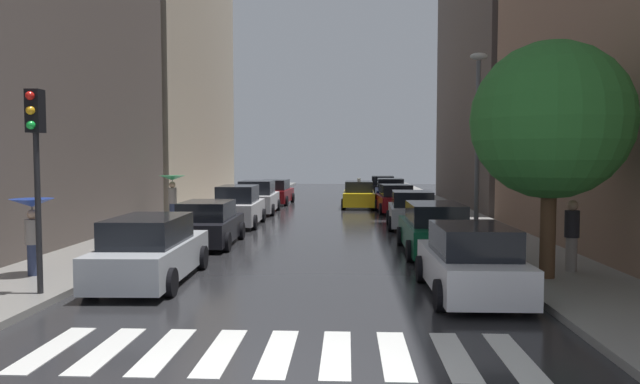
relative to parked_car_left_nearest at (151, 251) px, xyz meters
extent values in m
cube|color=#262629|center=(3.71, 17.58, -0.78)|extent=(28.00, 72.00, 0.04)
cube|color=gray|center=(-2.79, 17.58, -0.69)|extent=(3.00, 72.00, 0.15)
cube|color=gray|center=(10.21, 17.58, -0.69)|extent=(3.00, 72.00, 0.15)
cube|color=silver|center=(0.11, -4.90, -0.75)|extent=(0.45, 2.20, 0.01)
cube|color=silver|center=(1.01, -4.90, -0.75)|extent=(0.45, 2.20, 0.01)
cube|color=silver|center=(1.91, -4.90, -0.75)|extent=(0.45, 2.20, 0.01)
cube|color=silver|center=(2.81, -4.90, -0.75)|extent=(0.45, 2.20, 0.01)
cube|color=silver|center=(3.71, -4.90, -0.75)|extent=(0.45, 2.20, 0.01)
cube|color=silver|center=(4.61, -4.90, -0.75)|extent=(0.45, 2.20, 0.01)
cube|color=silver|center=(5.51, -4.90, -0.75)|extent=(0.45, 2.20, 0.01)
cube|color=silver|center=(6.41, -4.90, -0.75)|extent=(0.45, 2.20, 0.01)
cube|color=silver|center=(7.31, -4.90, -0.75)|extent=(0.45, 2.20, 0.01)
cube|color=#B2A38C|center=(-7.29, 23.29, 10.63)|extent=(6.00, 16.69, 22.78)
cube|color=#564C47|center=(14.71, 22.95, 11.11)|extent=(6.00, 16.70, 23.74)
cube|color=#B2B7BF|center=(0.00, 0.06, -0.19)|extent=(1.90, 4.76, 0.79)
cube|color=black|center=(0.01, -0.17, 0.53)|extent=(1.62, 2.63, 0.65)
cylinder|color=black|center=(-0.93, 1.59, -0.44)|extent=(0.24, 0.65, 0.64)
cylinder|color=black|center=(0.83, 1.64, -0.44)|extent=(0.24, 0.65, 0.64)
cylinder|color=black|center=(-0.83, -1.51, -0.44)|extent=(0.24, 0.65, 0.64)
cylinder|color=black|center=(0.92, -1.46, -0.44)|extent=(0.24, 0.65, 0.64)
cube|color=black|center=(-0.05, 5.93, -0.21)|extent=(1.89, 4.37, 0.75)
cube|color=black|center=(-0.04, 5.72, 0.48)|extent=(1.63, 2.42, 0.62)
cylinder|color=black|center=(-0.98, 7.34, -0.44)|extent=(0.23, 0.64, 0.64)
cylinder|color=black|center=(0.82, 7.38, -0.44)|extent=(0.23, 0.64, 0.64)
cylinder|color=black|center=(-0.91, 4.49, -0.44)|extent=(0.23, 0.64, 0.64)
cylinder|color=black|center=(0.88, 4.53, -0.44)|extent=(0.23, 0.64, 0.64)
cube|color=silver|center=(-0.07, 11.60, -0.14)|extent=(1.88, 4.52, 0.90)
cube|color=black|center=(-0.07, 11.38, 0.68)|extent=(1.62, 2.50, 0.73)
cylinder|color=black|center=(-0.99, 13.06, -0.44)|extent=(0.24, 0.65, 0.64)
cylinder|color=black|center=(0.78, 13.10, -0.44)|extent=(0.24, 0.65, 0.64)
cylinder|color=black|center=(-0.92, 10.11, -0.44)|extent=(0.24, 0.65, 0.64)
cylinder|color=black|center=(0.85, 10.15, -0.44)|extent=(0.24, 0.65, 0.64)
cube|color=silver|center=(-0.15, 17.48, -0.14)|extent=(2.03, 4.81, 0.89)
cube|color=black|center=(-0.14, 17.24, 0.68)|extent=(1.75, 2.66, 0.73)
cylinder|color=black|center=(-1.14, 19.03, -0.44)|extent=(0.23, 0.64, 0.64)
cylinder|color=black|center=(0.78, 19.07, -0.44)|extent=(0.23, 0.64, 0.64)
cylinder|color=black|center=(-1.07, 15.88, -0.44)|extent=(0.23, 0.64, 0.64)
cylinder|color=black|center=(0.85, 15.93, -0.44)|extent=(0.23, 0.64, 0.64)
cube|color=maroon|center=(0.00, 23.71, -0.19)|extent=(2.12, 4.62, 0.79)
cube|color=black|center=(-0.01, 23.48, 0.53)|extent=(1.81, 2.57, 0.65)
cylinder|color=black|center=(-0.91, 25.25, -0.44)|extent=(0.25, 0.65, 0.64)
cylinder|color=black|center=(1.03, 25.17, -0.44)|extent=(0.25, 0.65, 0.64)
cylinder|color=black|center=(-1.03, 22.25, -0.44)|extent=(0.25, 0.65, 0.64)
cylinder|color=black|center=(0.91, 22.17, -0.44)|extent=(0.25, 0.65, 0.64)
cube|color=silver|center=(7.48, -1.01, -0.20)|extent=(1.80, 4.10, 0.77)
cube|color=black|center=(7.48, -1.22, 0.50)|extent=(1.57, 2.26, 0.63)
cylinder|color=black|center=(6.58, 0.32, -0.44)|extent=(0.23, 0.64, 0.64)
cylinder|color=black|center=(8.34, 0.34, -0.44)|extent=(0.23, 0.64, 0.64)
cylinder|color=black|center=(6.61, -2.37, -0.44)|extent=(0.23, 0.64, 0.64)
cylinder|color=black|center=(8.37, -2.35, -0.44)|extent=(0.23, 0.64, 0.64)
cube|color=#0C4C2D|center=(7.53, 4.60, -0.19)|extent=(1.84, 4.80, 0.79)
cube|color=black|center=(7.53, 4.36, 0.53)|extent=(1.61, 2.64, 0.65)
cylinder|color=black|center=(6.62, 6.19, -0.44)|extent=(0.22, 0.64, 0.64)
cylinder|color=black|center=(8.44, 6.18, -0.44)|extent=(0.22, 0.64, 0.64)
cylinder|color=black|center=(6.61, 3.02, -0.44)|extent=(0.22, 0.64, 0.64)
cylinder|color=black|center=(8.43, 3.02, -0.44)|extent=(0.22, 0.64, 0.64)
cube|color=#B2B7BF|center=(7.57, 11.19, -0.19)|extent=(2.03, 4.07, 0.79)
cube|color=black|center=(7.56, 10.99, 0.53)|extent=(1.74, 2.26, 0.64)
cylinder|color=black|center=(6.68, 12.55, -0.44)|extent=(0.24, 0.65, 0.64)
cylinder|color=black|center=(8.56, 12.48, -0.44)|extent=(0.24, 0.65, 0.64)
cylinder|color=black|center=(6.58, 9.91, -0.44)|extent=(0.24, 0.65, 0.64)
cylinder|color=black|center=(8.46, 9.84, -0.44)|extent=(0.24, 0.65, 0.64)
cube|color=maroon|center=(7.42, 17.97, -0.20)|extent=(1.99, 4.10, 0.78)
cube|color=black|center=(7.43, 17.77, 0.51)|extent=(1.69, 2.28, 0.63)
cylinder|color=black|center=(6.45, 19.25, -0.44)|extent=(0.25, 0.65, 0.64)
cylinder|color=black|center=(8.25, 19.34, -0.44)|extent=(0.25, 0.65, 0.64)
cylinder|color=black|center=(6.58, 16.61, -0.44)|extent=(0.25, 0.65, 0.64)
cylinder|color=black|center=(8.38, 16.69, -0.44)|extent=(0.25, 0.65, 0.64)
cube|color=navy|center=(7.54, 23.39, -0.16)|extent=(1.92, 4.39, 0.85)
cube|color=black|center=(7.54, 23.18, 0.61)|extent=(1.65, 2.43, 0.70)
cylinder|color=black|center=(6.68, 24.85, -0.44)|extent=(0.24, 0.65, 0.64)
cylinder|color=black|center=(8.49, 24.80, -0.44)|extent=(0.24, 0.65, 0.64)
cylinder|color=black|center=(6.60, 21.98, -0.44)|extent=(0.24, 0.65, 0.64)
cylinder|color=black|center=(8.41, 21.93, -0.44)|extent=(0.24, 0.65, 0.64)
cube|color=black|center=(7.45, 29.85, -0.17)|extent=(1.99, 4.09, 0.83)
cube|color=black|center=(7.45, 29.65, 0.58)|extent=(1.71, 2.27, 0.68)
cylinder|color=black|center=(6.58, 31.21, -0.44)|extent=(0.24, 0.65, 0.64)
cylinder|color=black|center=(8.43, 31.14, -0.44)|extent=(0.24, 0.65, 0.64)
cylinder|color=black|center=(6.48, 28.56, -0.44)|extent=(0.24, 0.65, 0.64)
cylinder|color=black|center=(8.33, 28.49, -0.44)|extent=(0.24, 0.65, 0.64)
cube|color=yellow|center=(5.49, 21.36, -0.19)|extent=(1.95, 4.59, 0.80)
cube|color=black|center=(5.49, 21.13, 0.54)|extent=(1.68, 2.54, 0.65)
cube|color=#F2EDCC|center=(5.49, 21.13, 0.96)|extent=(0.21, 0.36, 0.18)
cylinder|color=black|center=(4.60, 22.88, -0.44)|extent=(0.23, 0.64, 0.64)
cylinder|color=black|center=(6.45, 22.84, -0.44)|extent=(0.23, 0.64, 0.64)
cylinder|color=black|center=(4.53, 19.88, -0.44)|extent=(0.23, 0.64, 0.64)
cylinder|color=black|center=(6.38, 19.84, -0.44)|extent=(0.23, 0.64, 0.64)
cylinder|color=navy|center=(-2.91, -0.07, -0.23)|extent=(0.28, 0.28, 0.77)
cylinder|color=gray|center=(-2.91, -0.07, 0.46)|extent=(0.36, 0.36, 0.61)
sphere|color=tan|center=(-2.91, -0.07, 0.89)|extent=(0.24, 0.24, 0.24)
cone|color=navy|center=(-2.91, -0.07, 1.17)|extent=(1.01, 1.01, 0.20)
cylinder|color=#333338|center=(-2.91, -0.07, 0.82)|extent=(0.02, 0.02, 0.71)
cylinder|color=gray|center=(10.47, 1.10, -0.18)|extent=(0.28, 0.28, 0.86)
cylinder|color=black|center=(10.47, 1.10, 0.59)|extent=(0.36, 0.36, 0.68)
sphere|color=tan|center=(10.47, 1.10, 1.07)|extent=(0.27, 0.27, 0.27)
cylinder|color=navy|center=(-2.91, 11.07, -0.17)|extent=(0.28, 0.28, 0.88)
cylinder|color=gray|center=(-2.91, 11.07, 0.61)|extent=(0.36, 0.36, 0.69)
sphere|color=tan|center=(-2.91, 11.07, 1.10)|extent=(0.27, 0.27, 0.27)
cone|color=#19723F|center=(-2.91, 11.07, 1.40)|extent=(1.13, 1.13, 0.20)
cylinder|color=#333338|center=(-2.91, 11.07, 1.01)|extent=(0.02, 0.02, 0.78)
cylinder|color=#513823|center=(9.58, 0.26, 0.48)|extent=(0.36, 0.36, 2.18)
sphere|color=#2C702D|center=(9.58, 0.26, 3.16)|extent=(3.73, 3.73, 3.73)
cylinder|color=black|center=(-1.74, -1.88, 1.09)|extent=(0.12, 0.12, 3.40)
cube|color=black|center=(-1.74, -1.88, 3.24)|extent=(0.30, 0.30, 0.90)
sphere|color=red|center=(-1.74, -2.06, 3.54)|extent=(0.18, 0.18, 0.18)
sphere|color=#F2A519|center=(-1.74, -2.06, 3.24)|extent=(0.18, 0.18, 0.18)
sphere|color=green|center=(-1.74, -2.06, 2.94)|extent=(0.18, 0.18, 0.18)
cylinder|color=#595B60|center=(9.26, 6.40, 2.49)|extent=(0.16, 0.16, 6.21)
ellipsoid|color=beige|center=(9.26, 6.40, 5.75)|extent=(0.60, 0.28, 0.24)
camera|label=1|loc=(4.77, -13.50, 2.26)|focal=31.89mm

